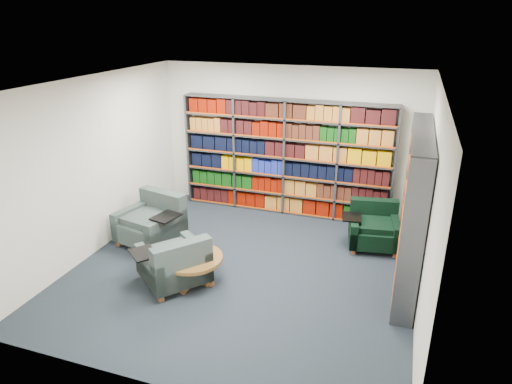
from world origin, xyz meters
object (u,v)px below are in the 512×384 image
(chair_teal_front, at_px, (176,265))
(chair_teal_left, at_px, (154,223))
(chair_green_right, at_px, (373,228))
(coffee_table, at_px, (192,262))

(chair_teal_front, bearing_deg, chair_teal_left, 132.33)
(chair_green_right, relative_size, coffee_table, 1.12)
(chair_teal_left, xyz_separation_m, chair_teal_front, (1.01, -1.11, -0.02))
(chair_green_right, xyz_separation_m, coffee_table, (-2.36, -2.06, 0.04))
(chair_green_right, distance_m, chair_teal_front, 3.35)
(chair_teal_front, relative_size, coffee_table, 1.34)
(chair_teal_left, relative_size, chair_teal_front, 0.98)
(chair_teal_left, height_order, chair_green_right, chair_teal_left)
(chair_green_right, bearing_deg, chair_teal_front, -139.53)
(coffee_table, bearing_deg, chair_teal_front, -147.83)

